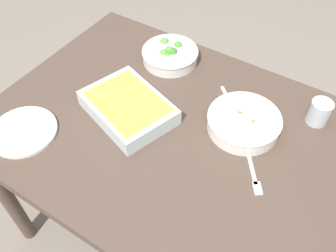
{
  "coord_description": "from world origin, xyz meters",
  "views": [
    {
      "loc": [
        -0.43,
        0.68,
        1.66
      ],
      "look_at": [
        0.0,
        0.0,
        0.74
      ],
      "focal_mm": 39.04,
      "sensor_mm": 36.0,
      "label": 1
    }
  ],
  "objects_px": {
    "fork_on_table": "(254,173)",
    "broccoli_bowl": "(170,54)",
    "drink_cup": "(319,113)",
    "side_plate": "(24,131)",
    "spoon_by_stew": "(233,108)",
    "baking_dish": "(128,107)",
    "stew_bowl": "(244,122)"
  },
  "relations": [
    {
      "from": "baking_dish",
      "to": "spoon_by_stew",
      "type": "xyz_separation_m",
      "value": [
        -0.29,
        -0.21,
        -0.03
      ]
    },
    {
      "from": "side_plate",
      "to": "fork_on_table",
      "type": "xyz_separation_m",
      "value": [
        -0.71,
        -0.26,
        -0.0
      ]
    },
    {
      "from": "fork_on_table",
      "to": "broccoli_bowl",
      "type": "bearing_deg",
      "value": -32.57
    },
    {
      "from": "baking_dish",
      "to": "spoon_by_stew",
      "type": "bearing_deg",
      "value": -143.98
    },
    {
      "from": "side_plate",
      "to": "baking_dish",
      "type": "bearing_deg",
      "value": -133.41
    },
    {
      "from": "baking_dish",
      "to": "spoon_by_stew",
      "type": "relative_size",
      "value": 2.52
    },
    {
      "from": "spoon_by_stew",
      "to": "fork_on_table",
      "type": "xyz_separation_m",
      "value": [
        -0.17,
        0.21,
        -0.0
      ]
    },
    {
      "from": "side_plate",
      "to": "spoon_by_stew",
      "type": "distance_m",
      "value": 0.71
    },
    {
      "from": "broccoli_bowl",
      "to": "side_plate",
      "type": "xyz_separation_m",
      "value": [
        0.21,
        0.58,
        -0.02
      ]
    },
    {
      "from": "baking_dish",
      "to": "side_plate",
      "type": "bearing_deg",
      "value": 46.59
    },
    {
      "from": "broccoli_bowl",
      "to": "side_plate",
      "type": "relative_size",
      "value": 1.01
    },
    {
      "from": "spoon_by_stew",
      "to": "fork_on_table",
      "type": "height_order",
      "value": "spoon_by_stew"
    },
    {
      "from": "baking_dish",
      "to": "drink_cup",
      "type": "height_order",
      "value": "drink_cup"
    },
    {
      "from": "baking_dish",
      "to": "fork_on_table",
      "type": "xyz_separation_m",
      "value": [
        -0.47,
        -0.0,
        -0.03
      ]
    },
    {
      "from": "drink_cup",
      "to": "side_plate",
      "type": "bearing_deg",
      "value": 35.61
    },
    {
      "from": "baking_dish",
      "to": "fork_on_table",
      "type": "relative_size",
      "value": 2.29
    },
    {
      "from": "broccoli_bowl",
      "to": "drink_cup",
      "type": "height_order",
      "value": "drink_cup"
    },
    {
      "from": "side_plate",
      "to": "fork_on_table",
      "type": "relative_size",
      "value": 1.42
    },
    {
      "from": "fork_on_table",
      "to": "stew_bowl",
      "type": "bearing_deg",
      "value": -54.6
    },
    {
      "from": "spoon_by_stew",
      "to": "drink_cup",
      "type": "bearing_deg",
      "value": -158.74
    },
    {
      "from": "baking_dish",
      "to": "side_plate",
      "type": "distance_m",
      "value": 0.35
    },
    {
      "from": "baking_dish",
      "to": "drink_cup",
      "type": "relative_size",
      "value": 4.16
    },
    {
      "from": "stew_bowl",
      "to": "broccoli_bowl",
      "type": "xyz_separation_m",
      "value": [
        0.39,
        -0.17,
        -0.0
      ]
    },
    {
      "from": "drink_cup",
      "to": "fork_on_table",
      "type": "xyz_separation_m",
      "value": [
        0.09,
        0.31,
        -0.04
      ]
    },
    {
      "from": "side_plate",
      "to": "fork_on_table",
      "type": "distance_m",
      "value": 0.75
    },
    {
      "from": "fork_on_table",
      "to": "side_plate",
      "type": "bearing_deg",
      "value": 20.01
    },
    {
      "from": "baking_dish",
      "to": "fork_on_table",
      "type": "bearing_deg",
      "value": -179.73
    },
    {
      "from": "fork_on_table",
      "to": "drink_cup",
      "type": "bearing_deg",
      "value": -105.97
    },
    {
      "from": "baking_dish",
      "to": "side_plate",
      "type": "height_order",
      "value": "baking_dish"
    },
    {
      "from": "drink_cup",
      "to": "spoon_by_stew",
      "type": "relative_size",
      "value": 0.61
    },
    {
      "from": "stew_bowl",
      "to": "fork_on_table",
      "type": "distance_m",
      "value": 0.19
    },
    {
      "from": "stew_bowl",
      "to": "broccoli_bowl",
      "type": "height_order",
      "value": "broccoli_bowl"
    }
  ]
}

